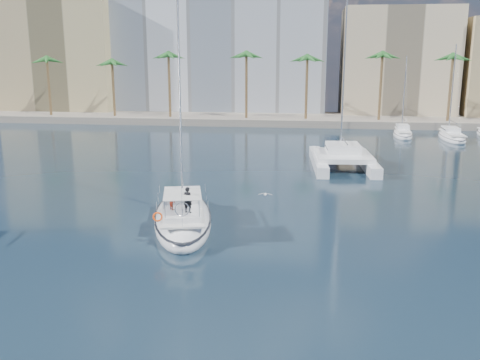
# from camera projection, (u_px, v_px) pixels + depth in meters

# --- Properties ---
(ground) EXTENTS (160.00, 160.00, 0.00)m
(ground) POSITION_uv_depth(u_px,v_px,m) (216.00, 235.00, 36.28)
(ground) COLOR black
(ground) RESTS_ON ground
(quay) EXTENTS (120.00, 14.00, 1.20)m
(quay) POSITION_uv_depth(u_px,v_px,m) (274.00, 119.00, 95.01)
(quay) COLOR gray
(quay) RESTS_ON ground
(building_modern) EXTENTS (42.00, 16.00, 28.00)m
(building_modern) POSITION_uv_depth(u_px,v_px,m) (218.00, 43.00, 104.95)
(building_modern) COLOR silver
(building_modern) RESTS_ON ground
(building_tan_left) EXTENTS (22.00, 14.00, 22.00)m
(building_tan_left) POSITION_uv_depth(u_px,v_px,m) (65.00, 58.00, 105.46)
(building_tan_left) COLOR tan
(building_tan_left) RESTS_ON ground
(building_beige) EXTENTS (20.00, 14.00, 20.00)m
(building_beige) POSITION_uv_depth(u_px,v_px,m) (397.00, 64.00, 98.82)
(building_beige) COLOR #CAB491
(building_beige) RESTS_ON ground
(palm_left) EXTENTS (3.60, 3.60, 12.30)m
(palm_left) POSITION_uv_depth(u_px,v_px,m) (78.00, 63.00, 93.06)
(palm_left) COLOR brown
(palm_left) RESTS_ON ground
(palm_centre) EXTENTS (3.60, 3.60, 12.30)m
(palm_centre) POSITION_uv_depth(u_px,v_px,m) (273.00, 64.00, 88.90)
(palm_centre) COLOR brown
(palm_centre) RESTS_ON ground
(main_sloop) EXTENTS (6.85, 13.32, 18.89)m
(main_sloop) POSITION_uv_depth(u_px,v_px,m) (183.00, 217.00, 38.27)
(main_sloop) COLOR white
(main_sloop) RESTS_ON ground
(catamaran) EXTENTS (7.12, 13.09, 18.47)m
(catamaran) POSITION_uv_depth(u_px,v_px,m) (343.00, 156.00, 57.74)
(catamaran) COLOR white
(catamaran) RESTS_ON ground
(seagull) EXTENTS (1.11, 0.48, 0.20)m
(seagull) POSITION_uv_depth(u_px,v_px,m) (265.00, 194.00, 42.51)
(seagull) COLOR silver
(seagull) RESTS_ON ground
(moored_yacht_a) EXTENTS (3.37, 9.52, 11.90)m
(moored_yacht_a) POSITION_uv_depth(u_px,v_px,m) (403.00, 136.00, 79.19)
(moored_yacht_a) COLOR white
(moored_yacht_a) RESTS_ON ground
(moored_yacht_b) EXTENTS (3.32, 10.83, 13.72)m
(moored_yacht_b) POSITION_uv_depth(u_px,v_px,m) (452.00, 139.00, 76.46)
(moored_yacht_b) COLOR white
(moored_yacht_b) RESTS_ON ground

